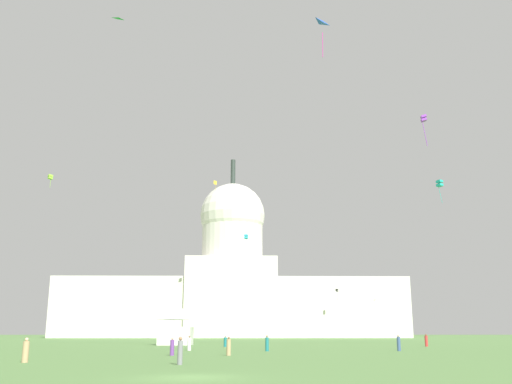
% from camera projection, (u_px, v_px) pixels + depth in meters
% --- Properties ---
extents(ground_plane, '(800.00, 800.00, 0.00)m').
position_uv_depth(ground_plane, '(191.00, 378.00, 26.75)').
color(ground_plane, '#567F42').
extents(capitol_building, '(125.59, 27.51, 67.24)m').
position_uv_depth(capitol_building, '(232.00, 288.00, 209.94)').
color(capitol_building, silver).
rests_on(capitol_building, ground_plane).
extents(event_tent, '(5.64, 5.56, 6.37)m').
position_uv_depth(event_tent, '(176.00, 325.00, 92.73)').
color(event_tent, white).
rests_on(event_tent, ground_plane).
extents(person_red_near_tree_east, '(0.48, 0.48, 1.78)m').
position_uv_depth(person_red_near_tree_east, '(426.00, 341.00, 83.40)').
color(person_red_near_tree_east, red).
rests_on(person_red_near_tree_east, ground_plane).
extents(person_teal_near_tree_west, '(0.55, 0.55, 1.51)m').
position_uv_depth(person_teal_near_tree_west, '(225.00, 342.00, 81.21)').
color(person_teal_near_tree_west, '#1E757A').
rests_on(person_teal_near_tree_west, ground_plane).
extents(person_white_back_right, '(0.59, 0.59, 1.65)m').
position_uv_depth(person_white_back_right, '(189.00, 344.00, 65.13)').
color(person_white_back_right, silver).
rests_on(person_white_back_right, ground_plane).
extents(person_denim_mid_center, '(0.41, 0.41, 1.80)m').
position_uv_depth(person_denim_mid_center, '(399.00, 343.00, 63.61)').
color(person_denim_mid_center, '#3D5684').
rests_on(person_denim_mid_center, ground_plane).
extents(person_teal_aisle_center, '(0.47, 0.47, 1.72)m').
position_uv_depth(person_teal_aisle_center, '(267.00, 344.00, 63.03)').
color(person_teal_aisle_center, '#1E757A').
rests_on(person_teal_aisle_center, ground_plane).
extents(person_grey_front_left, '(0.34, 0.34, 1.79)m').
position_uv_depth(person_grey_front_left, '(180.00, 351.00, 37.26)').
color(person_grey_front_left, gray).
rests_on(person_grey_front_left, ground_plane).
extents(person_tan_front_center, '(0.57, 0.57, 1.70)m').
position_uv_depth(person_tan_front_center, '(26.00, 351.00, 39.77)').
color(person_tan_front_center, tan).
rests_on(person_tan_front_center, ground_plane).
extents(person_purple_near_tent, '(0.43, 0.43, 1.58)m').
position_uv_depth(person_purple_near_tent, '(172.00, 347.00, 51.61)').
color(person_purple_near_tent, '#703D93').
rests_on(person_purple_near_tent, ground_plane).
extents(person_tan_mid_right, '(0.47, 0.47, 1.65)m').
position_uv_depth(person_tan_mid_right, '(229.00, 347.00, 51.57)').
color(person_tan_mid_right, tan).
rests_on(person_tan_mid_right, ground_plane).
extents(kite_lime_mid, '(1.30, 1.28, 2.87)m').
position_uv_depth(kite_lime_mid, '(50.00, 177.00, 123.05)').
color(kite_lime_mid, '#8CD133').
extents(kite_green_high, '(1.70, 1.06, 0.14)m').
position_uv_depth(kite_green_high, '(118.00, 19.00, 94.39)').
color(kite_green_high, green).
extents(kite_turquoise_mid, '(1.37, 1.38, 4.54)m').
position_uv_depth(kite_turquoise_mid, '(440.00, 184.00, 108.91)').
color(kite_turquoise_mid, teal).
extents(kite_violet_mid, '(0.76, 0.71, 4.04)m').
position_uv_depth(kite_violet_mid, '(424.00, 119.00, 70.57)').
color(kite_violet_mid, purple).
extents(kite_cyan_mid, '(0.81, 0.83, 2.68)m').
position_uv_depth(kite_cyan_mid, '(246.00, 237.00, 103.89)').
color(kite_cyan_mid, '#33BCDB').
extents(kite_blue_mid, '(1.69, 1.62, 3.76)m').
position_uv_depth(kite_blue_mid, '(319.00, 28.00, 60.54)').
color(kite_blue_mid, blue).
extents(kite_black_low, '(1.00, 1.02, 3.88)m').
position_uv_depth(kite_black_low, '(337.00, 290.00, 190.51)').
color(kite_black_low, black).
extents(kite_gold_high, '(1.00, 0.73, 3.03)m').
position_uv_depth(kite_gold_high, '(215.00, 183.00, 175.61)').
color(kite_gold_high, gold).
extents(kite_pink_low, '(1.20, 1.64, 3.94)m').
position_uv_depth(kite_pink_low, '(373.00, 303.00, 124.66)').
color(kite_pink_low, pink).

